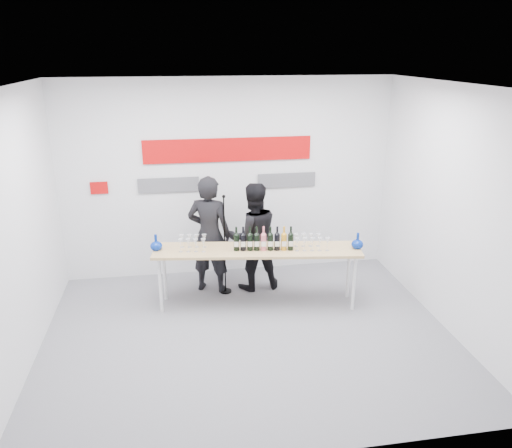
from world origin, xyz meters
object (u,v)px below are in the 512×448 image
object	(u,v)px
tasting_table	(257,253)
mic_stand	(225,263)
presenter_left	(209,235)
presenter_right	(253,237)

from	to	relation	value
tasting_table	mic_stand	xyz separation A→B (m)	(-0.39, 0.45, -0.32)
presenter_left	presenter_right	size ratio (longest dim) A/B	1.08
tasting_table	mic_stand	world-z (taller)	mic_stand
presenter_left	mic_stand	xyz separation A→B (m)	(0.20, -0.12, -0.41)
tasting_table	mic_stand	size ratio (longest dim) A/B	1.90
presenter_right	mic_stand	size ratio (longest dim) A/B	1.08
presenter_left	presenter_right	xyz separation A→B (m)	(0.63, -0.02, -0.06)
tasting_table	mic_stand	distance (m)	0.67
tasting_table	presenter_left	size ratio (longest dim) A/B	1.64
presenter_left	mic_stand	world-z (taller)	presenter_left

